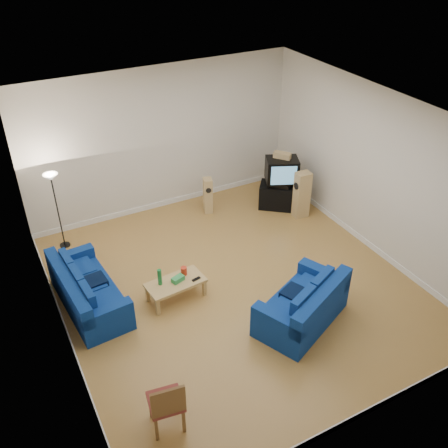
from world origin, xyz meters
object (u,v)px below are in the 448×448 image
sofa_three_seat (86,293)px  television (282,170)px  sofa_loveseat (304,308)px  tv_stand (280,196)px  coffee_table (176,284)px

sofa_three_seat → television: 4.97m
sofa_loveseat → television: size_ratio=2.21×
sofa_three_seat → sofa_loveseat: 3.69m
tv_stand → television: size_ratio=1.09×
sofa_three_seat → television: (4.77, 1.26, 0.65)m
coffee_table → television: television is taller
sofa_three_seat → television: bearing=100.0°
sofa_three_seat → tv_stand: 4.93m
coffee_table → sofa_loveseat: bearing=-43.2°
television → sofa_three_seat: bearing=-141.1°
sofa_loveseat → television: television is taller
tv_stand → television: bearing=117.6°
tv_stand → sofa_three_seat: bearing=-127.1°
coffee_table → tv_stand: 3.78m
television → tv_stand: bearing=-76.4°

